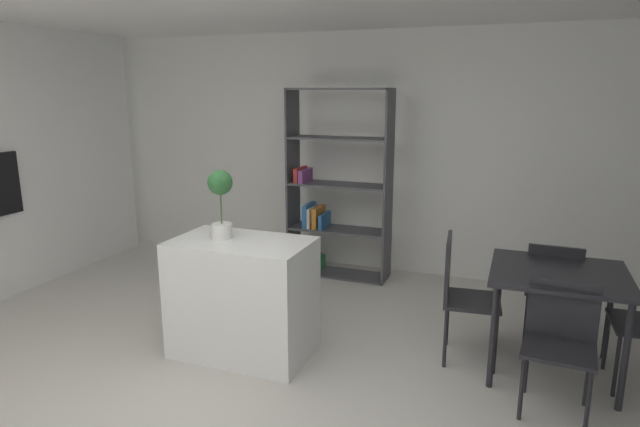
% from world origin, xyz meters
% --- Properties ---
extents(ground_plane, '(10.34, 10.34, 0.00)m').
position_xyz_m(ground_plane, '(0.00, 0.00, 0.00)').
color(ground_plane, beige).
extents(back_partition, '(7.51, 0.06, 2.70)m').
position_xyz_m(back_partition, '(0.00, 3.08, 1.35)').
color(back_partition, white).
rests_on(back_partition, ground_plane).
extents(kitchen_island, '(1.06, 0.65, 0.93)m').
position_xyz_m(kitchen_island, '(-0.23, 0.63, 0.46)').
color(kitchen_island, white).
rests_on(kitchen_island, ground_plane).
extents(potted_plant_on_island, '(0.19, 0.19, 0.53)m').
position_xyz_m(potted_plant_on_island, '(-0.40, 0.65, 1.25)').
color(potted_plant_on_island, white).
rests_on(potted_plant_on_island, kitchen_island).
extents(open_bookshelf, '(1.13, 0.37, 2.08)m').
position_xyz_m(open_bookshelf, '(-0.21, 2.66, 0.91)').
color(open_bookshelf, '#4C4C51').
rests_on(open_bookshelf, ground_plane).
extents(dining_table, '(0.93, 0.87, 0.79)m').
position_xyz_m(dining_table, '(2.05, 1.16, 0.70)').
color(dining_table, '#232328').
rests_on(dining_table, ground_plane).
extents(dining_chair_near, '(0.47, 0.45, 0.85)m').
position_xyz_m(dining_chair_near, '(2.06, 0.70, 0.51)').
color(dining_chair_near, '#232328').
rests_on(dining_chair_near, ground_plane).
extents(dining_chair_far, '(0.42, 0.44, 0.87)m').
position_xyz_m(dining_chair_far, '(2.05, 1.63, 0.53)').
color(dining_chair_far, '#232328').
rests_on(dining_chair_far, ground_plane).
extents(dining_chair_island_side, '(0.46, 0.48, 0.97)m').
position_xyz_m(dining_chair_island_side, '(1.37, 1.15, 0.58)').
color(dining_chair_island_side, '#232328').
rests_on(dining_chair_island_side, ground_plane).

